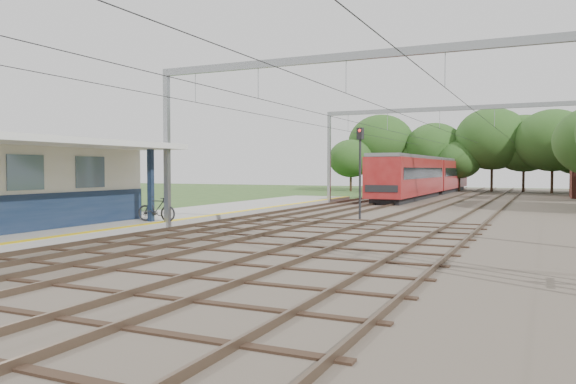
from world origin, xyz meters
The scene contains 9 objects.
ballast_bed centered at (4.00, 30.00, 0.05)m, with size 18.00×90.00×0.10m, color #473D33.
platform centered at (-7.50, 14.00, 0.17)m, with size 5.00×52.00×0.35m, color gray.
yellow_stripe centered at (-5.25, 14.00, 0.35)m, with size 0.45×52.00×0.01m, color yellow.
rail_tracks centered at (1.50, 30.00, 0.18)m, with size 11.80×88.00×0.15m.
catenary_system centered at (3.39, 25.28, 5.51)m, with size 17.22×88.00×7.00m.
tree_band centered at (3.84, 57.12, 4.92)m, with size 31.72×30.88×8.82m.
bicycle centered at (-5.60, 15.00, 0.92)m, with size 0.53×1.89×1.13m, color black.
train centered at (-0.50, 51.04, 2.07)m, with size 2.82×35.12×3.71m.
signal_post centered at (1.35, 22.64, 3.12)m, with size 0.38×0.33×4.79m.
Camera 1 is at (10.07, -5.00, 2.67)m, focal length 35.00 mm.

